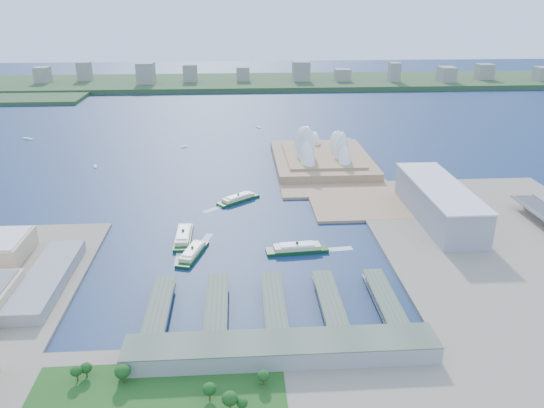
{
  "coord_description": "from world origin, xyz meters",
  "views": [
    {
      "loc": [
        -9.63,
        -413.24,
        220.31
      ],
      "look_at": [
        24.04,
        93.87,
        18.0
      ],
      "focal_mm": 35.0,
      "sensor_mm": 36.0,
      "label": 1
    }
  ],
  "objects": [
    {
      "name": "ground",
      "position": [
        0.0,
        0.0,
        0.0
      ],
      "size": [
        3000.0,
        3000.0,
        0.0
      ],
      "primitive_type": "plane",
      "color": "#0E1D42",
      "rests_on": "ground"
    },
    {
      "name": "peninsula",
      "position": [
        107.5,
        260.0,
        1.5
      ],
      "size": [
        135.0,
        220.0,
        3.0
      ],
      "primitive_type": "cube",
      "color": "#987753",
      "rests_on": "ground"
    },
    {
      "name": "far_shore",
      "position": [
        0.0,
        980.0,
        6.0
      ],
      "size": [
        2200.0,
        260.0,
        12.0
      ],
      "primitive_type": "cube",
      "color": "#2D4926",
      "rests_on": "ground"
    },
    {
      "name": "opera_house",
      "position": [
        105.0,
        280.0,
        32.0
      ],
      "size": [
        134.0,
        180.0,
        58.0
      ],
      "primitive_type": null,
      "color": "white",
      "rests_on": "peninsula"
    },
    {
      "name": "toaster_building",
      "position": [
        195.0,
        80.0,
        20.5
      ],
      "size": [
        45.0,
        155.0,
        35.0
      ],
      "primitive_type": "cube",
      "color": "gray",
      "rests_on": "east_land"
    },
    {
      "name": "ferry_wharves",
      "position": [
        14.0,
        -75.0,
        4.65
      ],
      "size": [
        184.0,
        90.0,
        9.3
      ],
      "primitive_type": null,
      "color": "#45543F",
      "rests_on": "ground"
    },
    {
      "name": "terminal_building",
      "position": [
        15.0,
        -135.0,
        9.0
      ],
      "size": [
        200.0,
        28.0,
        12.0
      ],
      "primitive_type": "cube",
      "color": "gray",
      "rests_on": "south_land"
    },
    {
      "name": "far_skyline",
      "position": [
        0.0,
        960.0,
        39.5
      ],
      "size": [
        1900.0,
        140.0,
        55.0
      ],
      "primitive_type": null,
      "color": "gray",
      "rests_on": "far_shore"
    },
    {
      "name": "ferry_a",
      "position": [
        -64.08,
        52.5,
        5.53
      ],
      "size": [
        15.12,
        58.56,
        11.06
      ],
      "primitive_type": null,
      "rotation": [
        0.0,
        0.0,
        0.0
      ],
      "color": "#0D3715",
      "rests_on": "ground"
    },
    {
      "name": "ferry_b",
      "position": [
        -10.72,
        149.91,
        4.99
      ],
      "size": [
        49.62,
        43.45,
        9.98
      ],
      "primitive_type": null,
      "rotation": [
        0.0,
        0.0,
        -0.9
      ],
      "color": "#0D3715",
      "rests_on": "ground"
    },
    {
      "name": "ferry_c",
      "position": [
        -52.83,
        17.37,
        4.94
      ],
      "size": [
        27.59,
        53.91,
        9.89
      ],
      "primitive_type": null,
      "rotation": [
        0.0,
        0.0,
        2.85
      ],
      "color": "#0D3715",
      "rests_on": "ground"
    },
    {
      "name": "ferry_d",
      "position": [
        41.98,
        18.95,
        5.36
      ],
      "size": [
        57.72,
        19.32,
        10.72
      ],
      "primitive_type": null,
      "rotation": [
        0.0,
        0.0,
        1.66
      ],
      "color": "#0D3715",
      "rests_on": "ground"
    },
    {
      "name": "boat_a",
      "position": [
        -204.61,
        290.96,
        1.18
      ],
      "size": [
        6.46,
        12.65,
        2.37
      ],
      "primitive_type": null,
      "rotation": [
        0.0,
        0.0,
        0.29
      ],
      "color": "white",
      "rests_on": "ground"
    },
    {
      "name": "boat_b",
      "position": [
        -91.69,
        382.72,
        1.37
      ],
      "size": [
        10.74,
        6.57,
        2.74
      ],
      "primitive_type": null,
      "rotation": [
        0.0,
        0.0,
        1.89
      ],
      "color": "white",
      "rests_on": "ground"
    },
    {
      "name": "boat_c",
      "position": [
        170.05,
        409.64,
        1.3
      ],
      "size": [
        5.62,
        12.01,
        2.6
      ],
      "primitive_type": null,
      "rotation": [
        0.0,
        0.0,
        3.34
      ],
      "color": "white",
      "rests_on": "ground"
    },
    {
      "name": "boat_d",
      "position": [
        -349.73,
        448.45,
        1.55
      ],
      "size": [
        17.8,
        12.8,
        3.09
      ],
      "primitive_type": null,
      "rotation": [
        0.0,
        0.0,
        1.03
      ],
      "color": "white",
      "rests_on": "ground"
    },
    {
      "name": "boat_e",
      "position": [
        27.32,
        502.71,
        1.38
      ],
      "size": [
        7.82,
        11.75,
        2.76
      ],
      "primitive_type": null,
      "rotation": [
        0.0,
        0.0,
        0.41
      ],
      "color": "white",
      "rests_on": "ground"
    }
  ]
}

